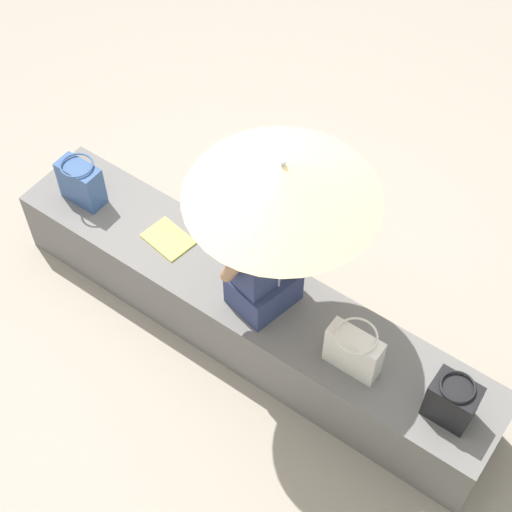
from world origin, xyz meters
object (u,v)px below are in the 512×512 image
Objects in this scene: parasol at (283,181)px; magazine at (168,239)px; handbag_black at (81,182)px; shoulder_bag_spare at (354,351)px; person_seated at (264,257)px; tote_bag_canvas at (452,401)px.

magazine is at bearing -1.63° from parasol.
parasol is 3.91× the size of handbag_black.
shoulder_bag_spare is 1.33m from magazine.
handbag_black is at bearing 1.29° from person_seated.
handbag_black is at bearing 0.07° from tote_bag_canvas.
shoulder_bag_spare reaches higher than tote_bag_canvas.
shoulder_bag_spare is at bearing 4.94° from tote_bag_canvas.
tote_bag_canvas is at bearing 178.76° from parasol.
handbag_black is 2.47m from tote_bag_canvas.
person_seated is 3.14× the size of tote_bag_canvas.
tote_bag_canvas is at bearing -172.43° from magazine.
parasol is (-0.10, 0.00, 0.65)m from person_seated.
parasol reaches higher than tote_bag_canvas.
shoulder_bag_spare is (0.54, 0.05, 0.01)m from tote_bag_canvas.
parasol reaches higher than shoulder_bag_spare.
parasol is 1.67m from handbag_black.
person_seated is at bearing -6.78° from shoulder_bag_spare.
parasol is at bearing -172.66° from magazine.
handbag_black is 0.64m from magazine.
parasol is 1.30m from magazine.
shoulder_bag_spare is (-1.94, 0.04, 0.00)m from handbag_black.
magazine is (0.80, -0.02, -1.03)m from parasol.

